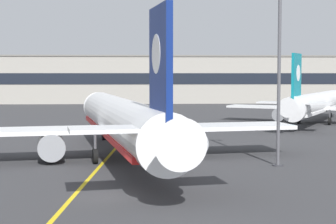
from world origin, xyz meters
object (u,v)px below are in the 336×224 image
at_px(airliner_background, 316,104).
at_px(safety_cone_by_nose_gear, 142,137).
at_px(airliner_foreground, 122,122).
at_px(apron_lamp_post, 279,71).

distance_m(airliner_background, safety_cone_by_nose_gear, 32.81).
distance_m(airliner_foreground, safety_cone_by_nose_gear, 15.67).
bearing_deg(apron_lamp_post, safety_cone_by_nose_gear, 119.71).
relative_size(apron_lamp_post, safety_cone_by_nose_gear, 27.16).
bearing_deg(airliner_background, apron_lamp_post, -112.53).
relative_size(airliner_background, apron_lamp_post, 2.22).
xyz_separation_m(apron_lamp_post, safety_cone_by_nose_gear, (-11.05, 19.36, -7.53)).
height_order(airliner_foreground, apron_lamp_post, apron_lamp_post).
bearing_deg(airliner_foreground, apron_lamp_post, -17.68).
relative_size(airliner_background, safety_cone_by_nose_gear, 60.33).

